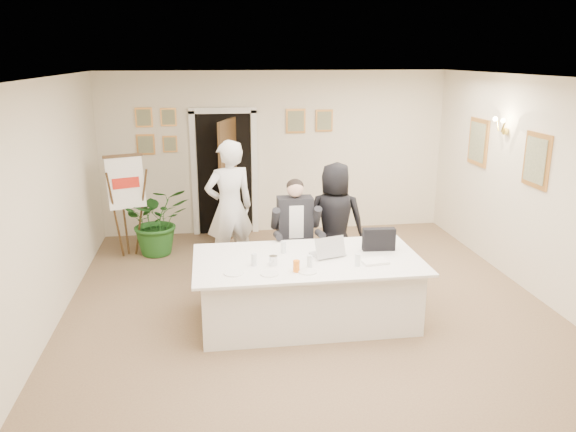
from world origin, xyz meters
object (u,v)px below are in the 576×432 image
(flip_chart, at_px, (127,211))
(potted_palm, at_px, (157,221))
(seated_man, at_px, (295,233))
(standing_man, at_px, (230,208))
(laptop_bag, at_px, (379,239))
(paper_stack, at_px, (375,262))
(conference_table, at_px, (307,289))
(oj_glass, at_px, (296,266))
(laptop, at_px, (328,244))
(standing_woman, at_px, (335,221))
(steel_jug, at_px, (273,261))

(flip_chart, height_order, potted_palm, flip_chart)
(seated_man, relative_size, standing_man, 0.77)
(laptop_bag, bearing_deg, paper_stack, -108.43)
(conference_table, height_order, flip_chart, flip_chart)
(flip_chart, relative_size, paper_stack, 5.46)
(standing_man, relative_size, oj_glass, 14.88)
(laptop_bag, relative_size, paper_stack, 1.34)
(laptop, xyz_separation_m, laptop_bag, (0.64, 0.08, -0.00))
(standing_woman, xyz_separation_m, laptop, (-0.36, -1.19, 0.09))
(paper_stack, bearing_deg, seated_man, 117.69)
(flip_chart, height_order, standing_woman, standing_woman)
(seated_man, bearing_deg, laptop_bag, -53.81)
(standing_woman, relative_size, steel_jug, 14.99)
(conference_table, height_order, paper_stack, paper_stack)
(standing_man, bearing_deg, flip_chart, -47.39)
(standing_woman, relative_size, laptop, 4.33)
(standing_woman, height_order, laptop, standing_woman)
(standing_woman, relative_size, paper_stack, 5.67)
(standing_man, relative_size, laptop, 5.08)
(paper_stack, distance_m, oj_glass, 0.93)
(conference_table, xyz_separation_m, standing_woman, (0.61, 1.28, 0.43))
(standing_woman, xyz_separation_m, paper_stack, (0.11, -1.53, -0.03))
(laptop, height_order, steel_jug, laptop)
(laptop_bag, bearing_deg, conference_table, -165.68)
(potted_palm, height_order, steel_jug, potted_palm)
(standing_woman, distance_m, oj_glass, 1.86)
(conference_table, height_order, oj_glass, oj_glass)
(seated_man, bearing_deg, conference_table, -98.90)
(flip_chart, distance_m, standing_woman, 3.25)
(conference_table, height_order, standing_woman, standing_woman)
(seated_man, relative_size, potted_palm, 1.37)
(oj_glass, bearing_deg, seated_man, 81.43)
(seated_man, bearing_deg, oj_glass, -105.86)
(standing_man, bearing_deg, laptop, 107.69)
(conference_table, bearing_deg, seated_man, 88.40)
(standing_man, bearing_deg, conference_table, 99.58)
(laptop_bag, distance_m, oj_glass, 1.23)
(conference_table, xyz_separation_m, steel_jug, (-0.42, -0.16, 0.44))
(oj_glass, bearing_deg, potted_palm, 119.77)
(steel_jug, bearing_deg, laptop_bag, 13.88)
(seated_man, height_order, potted_palm, seated_man)
(conference_table, distance_m, laptop, 0.59)
(potted_palm, xyz_separation_m, oj_glass, (1.73, -3.02, 0.30))
(conference_table, xyz_separation_m, standing_man, (-0.82, 1.65, 0.57))
(flip_chart, bearing_deg, paper_stack, -42.19)
(flip_chart, bearing_deg, conference_table, -47.20)
(flip_chart, relative_size, laptop, 4.17)
(seated_man, bearing_deg, steel_jug, -117.09)
(conference_table, height_order, potted_palm, potted_palm)
(standing_woman, bearing_deg, steel_jug, 70.51)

